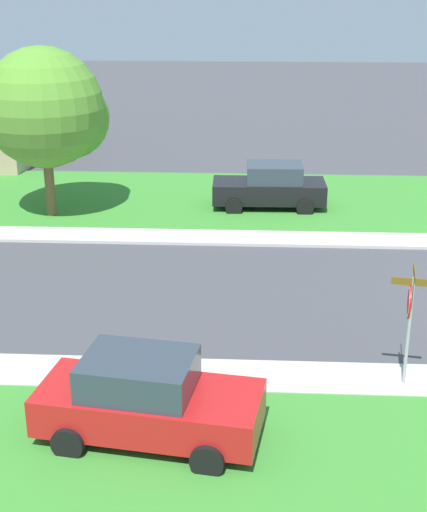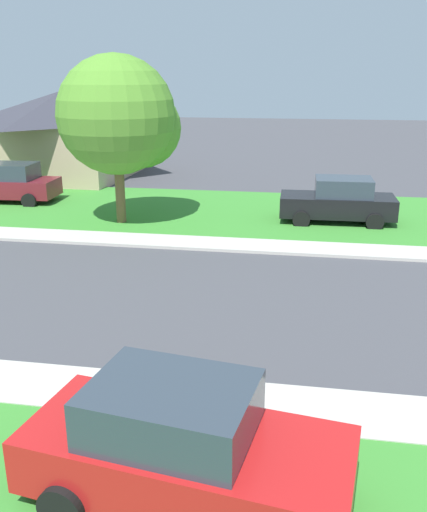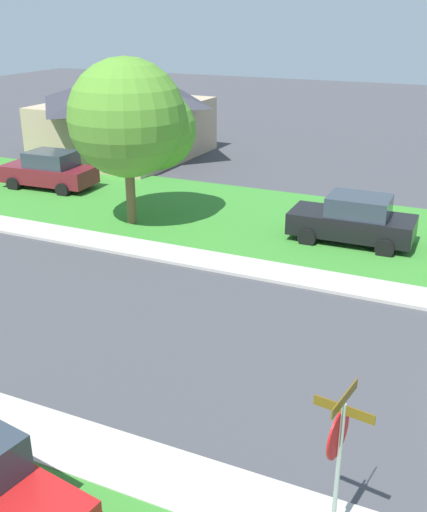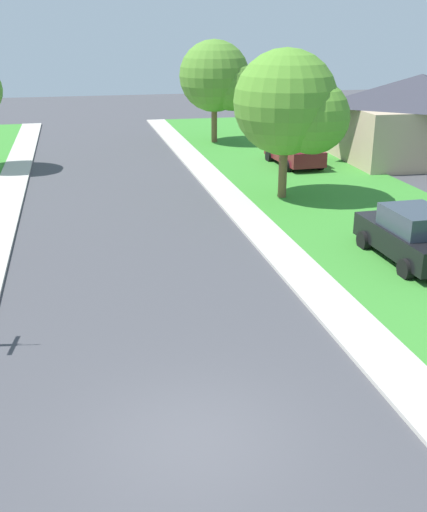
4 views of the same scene
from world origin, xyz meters
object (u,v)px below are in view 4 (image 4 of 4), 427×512
at_px(car_maroon_kerbside_mid, 295,150).
at_px(car_black_near_corner, 412,236).
at_px(tree_sidewalk_far, 292,106).
at_px(tree_across_right, 219,79).
at_px(house_right_setback, 418,116).

distance_m(car_maroon_kerbside_mid, car_black_near_corner, 14.29).
height_order(tree_sidewalk_far, tree_across_right, tree_across_right).
bearing_deg(tree_across_right, tree_sidewalk_far, -90.56).
bearing_deg(house_right_setback, tree_across_right, 143.07).
xyz_separation_m(car_black_near_corner, tree_across_right, (-1.10, 21.84, 3.10)).
relative_size(car_black_near_corner, tree_across_right, 0.69).
xyz_separation_m(tree_sidewalk_far, house_right_setback, (9.68, 6.65, -1.55)).
bearing_deg(tree_sidewalk_far, house_right_setback, 34.52).
relative_size(car_maroon_kerbside_mid, tree_across_right, 0.70).
bearing_deg(house_right_setback, tree_sidewalk_far, -145.48).
distance_m(tree_sidewalk_far, house_right_setback, 11.85).
height_order(tree_sidewalk_far, house_right_setback, tree_sidewalk_far).
height_order(car_maroon_kerbside_mid, car_black_near_corner, same).
height_order(car_maroon_kerbside_mid, house_right_setback, house_right_setback).
xyz_separation_m(tree_sidewalk_far, tree_across_right, (0.14, 13.83, 0.05)).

